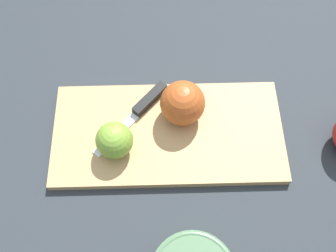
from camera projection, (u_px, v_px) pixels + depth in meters
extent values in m
plane|color=#282D33|center=(168.00, 135.00, 0.72)|extent=(4.00, 4.00, 0.00)
cube|color=tan|center=(168.00, 133.00, 0.72)|extent=(0.45, 0.28, 0.02)
sphere|color=#AD4C1E|center=(183.00, 103.00, 0.69)|extent=(0.08, 0.08, 0.08)
cylinder|color=beige|center=(186.00, 101.00, 0.69)|extent=(0.06, 0.06, 0.08)
sphere|color=olive|center=(114.00, 140.00, 0.66)|extent=(0.06, 0.06, 0.06)
cylinder|color=beige|center=(111.00, 140.00, 0.66)|extent=(0.00, 0.06, 0.06)
cube|color=silver|center=(116.00, 135.00, 0.70)|extent=(0.07, 0.10, 0.00)
cube|color=black|center=(150.00, 99.00, 0.73)|extent=(0.06, 0.08, 0.02)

